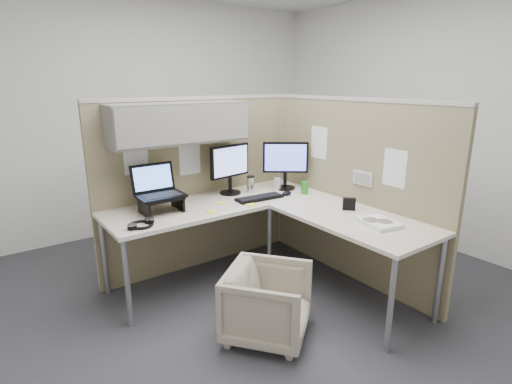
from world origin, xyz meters
TOP-DOWN VIEW (x-y plane):
  - ground at (0.00, 0.00)m, footprint 4.50×4.50m
  - partition_back at (-0.22, 0.83)m, footprint 2.00×0.36m
  - partition_right at (0.90, -0.07)m, footprint 0.07×2.03m
  - desk at (0.12, 0.13)m, footprint 2.00×1.98m
  - office_chair at (-0.29, -0.44)m, footprint 0.75×0.75m
  - monitor_left at (0.12, 0.70)m, footprint 0.44×0.20m
  - monitor_right at (0.66, 0.53)m, footprint 0.37×0.29m
  - laptop_station at (-0.63, 0.59)m, footprint 0.36×0.31m
  - keyboard at (0.24, 0.38)m, footprint 0.45×0.18m
  - mouse at (0.52, 0.34)m, footprint 0.11×0.08m
  - travel_mug at (0.30, 0.62)m, footprint 0.08×0.08m
  - soda_can_green at (0.69, 0.28)m, footprint 0.07×0.07m
  - soda_can_silver at (0.57, 0.54)m, footprint 0.07×0.07m
  - sticky_note_b at (0.07, 0.28)m, footprint 0.08×0.08m
  - sticky_note_c at (-0.47, 0.57)m, footprint 0.09×0.09m
  - sticky_note_a at (-0.30, 0.32)m, footprint 0.08×0.08m
  - sticky_note_d at (-0.11, 0.47)m, footprint 0.10×0.10m
  - headphones at (-0.89, 0.33)m, footprint 0.23×0.23m
  - paper_stack at (0.57, -0.68)m, footprint 0.28×0.32m
  - desk_clock at (0.65, -0.30)m, footprint 0.10×0.10m

SIDE VIEW (x-z plane):
  - ground at x=0.00m, z-range 0.00..0.00m
  - office_chair at x=-0.29m, z-range 0.00..0.57m
  - desk at x=0.12m, z-range 0.32..1.05m
  - sticky_note_b at x=0.07m, z-range 0.73..0.74m
  - sticky_note_c at x=-0.47m, z-range 0.73..0.74m
  - sticky_note_a at x=-0.30m, z-range 0.73..0.74m
  - sticky_note_d at x=-0.11m, z-range 0.73..0.74m
  - keyboard at x=0.24m, z-range 0.73..0.75m
  - headphones at x=-0.89m, z-range 0.73..0.76m
  - paper_stack at x=0.57m, z-range 0.73..0.76m
  - mouse at x=0.52m, z-range 0.73..0.77m
  - desk_clock at x=0.65m, z-range 0.73..0.83m
  - soda_can_green at x=0.69m, z-range 0.73..0.85m
  - soda_can_silver at x=0.57m, z-range 0.73..0.85m
  - travel_mug at x=0.30m, z-range 0.73..0.89m
  - partition_right at x=0.90m, z-range 0.00..1.63m
  - laptop_station at x=-0.63m, z-range 0.69..1.07m
  - monitor_left at x=0.12m, z-range 0.77..1.24m
  - monitor_right at x=0.66m, z-range 0.77..1.24m
  - partition_back at x=-0.22m, z-range 0.28..1.91m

